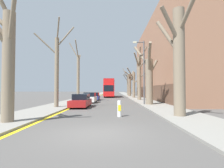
{
  "coord_description": "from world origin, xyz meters",
  "views": [
    {
      "loc": [
        0.73,
        -7.46,
        1.86
      ],
      "look_at": [
        0.26,
        30.9,
        3.08
      ],
      "focal_mm": 28.0,
      "sensor_mm": 36.0,
      "label": 1
    }
  ],
  "objects_px": {
    "street_tree_right_0": "(178,59)",
    "street_tree_right_5": "(127,83)",
    "street_tree_left_0": "(6,57)",
    "parked_car_1": "(90,98)",
    "street_tree_right_1": "(149,77)",
    "double_decker_bus": "(109,87)",
    "street_tree_left_1": "(57,68)",
    "parked_car_0": "(81,101)",
    "lamp_post": "(143,69)",
    "street_tree_left_2": "(78,75)",
    "parked_car_2": "(94,97)",
    "street_tree_right_4": "(130,84)",
    "traffic_bollard": "(119,109)",
    "street_tree_right_3": "(134,83)",
    "street_tree_right_2": "(139,75)"
  },
  "relations": [
    {
      "from": "parked_car_0",
      "to": "lamp_post",
      "type": "distance_m",
      "value": 8.27
    },
    {
      "from": "parked_car_0",
      "to": "parked_car_1",
      "type": "bearing_deg",
      "value": 90.0
    },
    {
      "from": "street_tree_right_1",
      "to": "street_tree_right_3",
      "type": "height_order",
      "value": "street_tree_right_1"
    },
    {
      "from": "street_tree_right_5",
      "to": "parked_car_1",
      "type": "distance_m",
      "value": 32.42
    },
    {
      "from": "street_tree_right_3",
      "to": "double_decker_bus",
      "type": "bearing_deg",
      "value": 131.81
    },
    {
      "from": "street_tree_left_0",
      "to": "double_decker_bus",
      "type": "xyz_separation_m",
      "value": [
        4.7,
        34.74,
        -1.15
      ]
    },
    {
      "from": "street_tree_left_1",
      "to": "parked_car_1",
      "type": "height_order",
      "value": "street_tree_left_1"
    },
    {
      "from": "street_tree_right_1",
      "to": "parked_car_1",
      "type": "relative_size",
      "value": 1.87
    },
    {
      "from": "street_tree_left_2",
      "to": "street_tree_right_5",
      "type": "xyz_separation_m",
      "value": [
        9.98,
        28.76,
        -0.25
      ]
    },
    {
      "from": "street_tree_right_4",
      "to": "double_decker_bus",
      "type": "xyz_separation_m",
      "value": [
        -5.38,
        -2.98,
        -0.81
      ]
    },
    {
      "from": "street_tree_right_5",
      "to": "street_tree_right_1",
      "type": "bearing_deg",
      "value": -90.19
    },
    {
      "from": "street_tree_right_1",
      "to": "parked_car_1",
      "type": "xyz_separation_m",
      "value": [
        -7.63,
        4.27,
        -2.65
      ]
    },
    {
      "from": "street_tree_right_3",
      "to": "parked_car_2",
      "type": "distance_m",
      "value": 11.07
    },
    {
      "from": "street_tree_left_2",
      "to": "lamp_post",
      "type": "distance_m",
      "value": 11.36
    },
    {
      "from": "street_tree_right_0",
      "to": "street_tree_right_4",
      "type": "xyz_separation_m",
      "value": [
        -0.13,
        35.38,
        -0.67
      ]
    },
    {
      "from": "street_tree_right_2",
      "to": "street_tree_left_1",
      "type": "bearing_deg",
      "value": -129.5
    },
    {
      "from": "street_tree_left_1",
      "to": "parked_car_0",
      "type": "bearing_deg",
      "value": 20.32
    },
    {
      "from": "street_tree_right_1",
      "to": "lamp_post",
      "type": "bearing_deg",
      "value": 162.56
    },
    {
      "from": "street_tree_left_1",
      "to": "double_decker_bus",
      "type": "bearing_deg",
      "value": 80.03
    },
    {
      "from": "street_tree_left_0",
      "to": "street_tree_right_0",
      "type": "xyz_separation_m",
      "value": [
        10.21,
        2.33,
        0.33
      ]
    },
    {
      "from": "street_tree_left_0",
      "to": "street_tree_right_2",
      "type": "height_order",
      "value": "street_tree_right_2"
    },
    {
      "from": "street_tree_left_1",
      "to": "street_tree_right_2",
      "type": "height_order",
      "value": "street_tree_right_2"
    },
    {
      "from": "street_tree_right_1",
      "to": "parked_car_2",
      "type": "distance_m",
      "value": 12.76
    },
    {
      "from": "street_tree_right_1",
      "to": "double_decker_bus",
      "type": "xyz_separation_m",
      "value": [
        -5.3,
        23.41,
        -0.86
      ]
    },
    {
      "from": "street_tree_right_0",
      "to": "parked_car_0",
      "type": "xyz_separation_m",
      "value": [
        -7.84,
        6.73,
        -3.29
      ]
    },
    {
      "from": "street_tree_left_0",
      "to": "street_tree_left_2",
      "type": "distance_m",
      "value": 18.15
    },
    {
      "from": "street_tree_right_5",
      "to": "traffic_bollard",
      "type": "distance_m",
      "value": 44.55
    },
    {
      "from": "street_tree_right_2",
      "to": "double_decker_bus",
      "type": "distance_m",
      "value": 15.33
    },
    {
      "from": "street_tree_left_0",
      "to": "street_tree_right_3",
      "type": "xyz_separation_m",
      "value": [
        10.17,
        28.63,
        -0.4
      ]
    },
    {
      "from": "street_tree_left_1",
      "to": "street_tree_right_4",
      "type": "height_order",
      "value": "street_tree_left_1"
    },
    {
      "from": "street_tree_left_0",
      "to": "parked_car_1",
      "type": "distance_m",
      "value": 16.04
    },
    {
      "from": "street_tree_right_2",
      "to": "parked_car_2",
      "type": "bearing_deg",
      "value": 175.32
    },
    {
      "from": "street_tree_right_3",
      "to": "parked_car_1",
      "type": "height_order",
      "value": "street_tree_right_3"
    },
    {
      "from": "street_tree_right_0",
      "to": "double_decker_bus",
      "type": "xyz_separation_m",
      "value": [
        -5.52,
        32.41,
        -1.48
      ]
    },
    {
      "from": "street_tree_left_1",
      "to": "street_tree_left_0",
      "type": "bearing_deg",
      "value": -90.24
    },
    {
      "from": "street_tree_right_5",
      "to": "parked_car_0",
      "type": "bearing_deg",
      "value": -101.56
    },
    {
      "from": "street_tree_left_2",
      "to": "parked_car_0",
      "type": "xyz_separation_m",
      "value": [
        2.24,
        -9.07,
        -3.53
      ]
    },
    {
      "from": "street_tree_right_0",
      "to": "street_tree_right_5",
      "type": "relative_size",
      "value": 0.84
    },
    {
      "from": "parked_car_2",
      "to": "lamp_post",
      "type": "distance_m",
      "value": 12.49
    },
    {
      "from": "street_tree_right_3",
      "to": "traffic_bollard",
      "type": "xyz_separation_m",
      "value": [
        -3.92,
        -25.97,
        -2.66
      ]
    },
    {
      "from": "street_tree_right_3",
      "to": "traffic_bollard",
      "type": "height_order",
      "value": "street_tree_right_3"
    },
    {
      "from": "street_tree_right_0",
      "to": "street_tree_right_1",
      "type": "height_order",
      "value": "street_tree_right_1"
    },
    {
      "from": "street_tree_left_2",
      "to": "street_tree_right_1",
      "type": "bearing_deg",
      "value": -34.64
    },
    {
      "from": "street_tree_right_0",
      "to": "street_tree_right_3",
      "type": "height_order",
      "value": "street_tree_right_0"
    },
    {
      "from": "lamp_post",
      "to": "street_tree_left_1",
      "type": "bearing_deg",
      "value": -160.4
    },
    {
      "from": "street_tree_right_1",
      "to": "street_tree_right_4",
      "type": "relative_size",
      "value": 1.07
    },
    {
      "from": "parked_car_2",
      "to": "traffic_bollard",
      "type": "xyz_separation_m",
      "value": [
        3.87,
        -18.54,
        -0.08
      ]
    },
    {
      "from": "street_tree_right_1",
      "to": "street_tree_right_2",
      "type": "xyz_separation_m",
      "value": [
        0.22,
        9.23,
        0.95
      ]
    },
    {
      "from": "street_tree_left_1",
      "to": "parked_car_0",
      "type": "relative_size",
      "value": 2.0
    },
    {
      "from": "traffic_bollard",
      "to": "double_decker_bus",
      "type": "bearing_deg",
      "value": 92.77
    }
  ]
}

